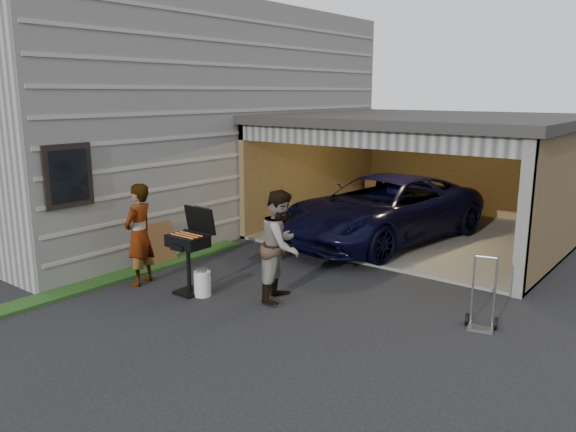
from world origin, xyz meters
name	(u,v)px	position (x,y,z in m)	size (l,w,h in m)	color
ground	(205,305)	(0.00, 0.00, 0.00)	(80.00, 80.00, 0.00)	black
house	(157,117)	(-6.00, 4.00, 2.75)	(7.00, 11.00, 5.50)	#474744
groundcover_strip	(74,290)	(-2.25, -1.00, 0.03)	(0.50, 8.00, 0.06)	#193814
garage	(431,158)	(0.76, 6.79, 1.87)	(6.80, 6.30, 2.90)	#605E59
minivan	(382,212)	(0.36, 5.20, 0.74)	(2.47, 5.35, 1.49)	black
woman	(139,234)	(-1.67, 0.01, 0.92)	(0.67, 0.44, 1.84)	#A2AECC
man	(281,245)	(0.80, 1.00, 0.93)	(0.90, 0.70, 1.86)	#4A221D
bbq_grill	(189,244)	(-0.60, 0.24, 0.88)	(0.67, 0.59, 1.49)	black
propane_tank	(202,284)	(-0.34, 0.26, 0.22)	(0.29, 0.29, 0.43)	silver
plywood_panel	(159,244)	(-2.34, 0.96, 0.42)	(0.04, 0.77, 0.86)	brown
hand_truck	(482,315)	(3.88, 1.87, 0.21)	(0.49, 0.42, 1.11)	gray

